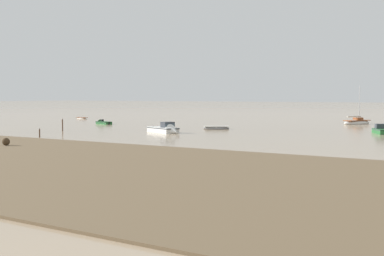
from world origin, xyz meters
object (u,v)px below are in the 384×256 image
sailboat_moored_0 (357,122)px  mooring_post_left (62,125)px  motorboat_moored_2 (166,130)px  motorboat_moored_0 (381,131)px  motorboat_moored_1 (102,123)px  rowboat_moored_1 (216,128)px  rowboat_moored_2 (82,118)px  mooring_post_near (40,133)px

sailboat_moored_0 → mooring_post_left: sailboat_moored_0 is taller
motorboat_moored_2 → motorboat_moored_0: bearing=53.2°
motorboat_moored_1 → mooring_post_left: (8.90, -18.84, 0.73)m
motorboat_moored_1 → rowboat_moored_1: (26.99, -1.55, -0.01)m
rowboat_moored_1 → rowboat_moored_2: 49.49m
motorboat_moored_0 → mooring_post_near: size_ratio=4.29×
motorboat_moored_1 → mooring_post_near: size_ratio=3.32×
rowboat_moored_1 → rowboat_moored_2: bearing=126.9°
sailboat_moored_0 → rowboat_moored_1: 32.47m
rowboat_moored_2 → rowboat_moored_1: bearing=166.7°
mooring_post_near → rowboat_moored_2: bearing=129.1°
mooring_post_near → mooring_post_left: size_ratio=0.61×
motorboat_moored_0 → mooring_post_near: (-36.82, -32.81, 0.27)m
motorboat_moored_0 → sailboat_moored_0: bearing=-5.3°
motorboat_moored_0 → rowboat_moored_1: 25.98m
sailboat_moored_0 → rowboat_moored_2: sailboat_moored_0 is taller
sailboat_moored_0 → rowboat_moored_1: bearing=175.3°
motorboat_moored_0 → motorboat_moored_1: motorboat_moored_0 is taller
sailboat_moored_0 → rowboat_moored_1: size_ratio=1.75×
sailboat_moored_0 → mooring_post_left: bearing=167.7°
rowboat_moored_1 → motorboat_moored_2: (-1.86, -11.70, 0.19)m
motorboat_moored_0 → rowboat_moored_2: size_ratio=1.65×
motorboat_moored_2 → mooring_post_near: (-9.48, -16.06, 0.21)m
motorboat_moored_0 → mooring_post_left: 48.97m
rowboat_moored_1 → mooring_post_near: 29.98m
mooring_post_near → sailboat_moored_0: bearing=64.4°
motorboat_moored_1 → mooring_post_near: 33.23m
mooring_post_left → motorboat_moored_2: bearing=19.0°
sailboat_moored_0 → motorboat_moored_1: bearing=146.3°
motorboat_moored_0 → motorboat_moored_1: size_ratio=1.29×
mooring_post_near → motorboat_moored_1: bearing=118.1°
motorboat_moored_0 → motorboat_moored_2: size_ratio=0.83×
motorboat_moored_1 → mooring_post_left: mooring_post_left is taller
mooring_post_near → motorboat_moored_2: bearing=59.5°
motorboat_moored_1 → sailboat_moored_0: 50.40m
rowboat_moored_1 → rowboat_moored_2: rowboat_moored_1 is taller
rowboat_moored_1 → mooring_post_left: (-18.09, -17.29, 0.74)m
motorboat_moored_2 → mooring_post_near: size_ratio=5.18×
sailboat_moored_0 → mooring_post_left: 56.84m
motorboat_moored_0 → motorboat_moored_2: bearing=93.3°
mooring_post_near → rowboat_moored_1: bearing=67.8°
motorboat_moored_0 → mooring_post_left: mooring_post_left is taller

